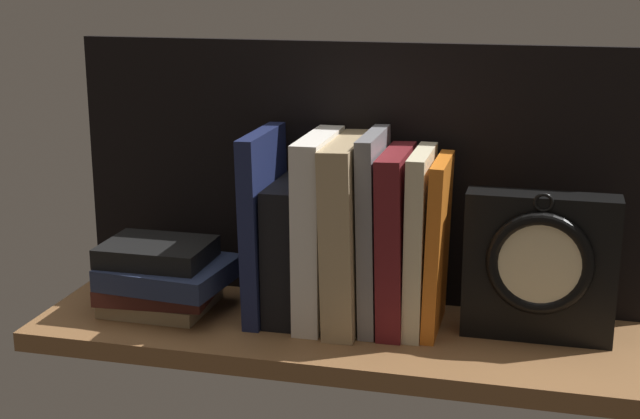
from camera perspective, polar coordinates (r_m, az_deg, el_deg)
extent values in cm
cube|color=brown|center=(119.77, 1.07, -7.84)|extent=(78.98, 24.52, 2.50)
cube|color=black|center=(124.80, 2.34, 2.27)|extent=(78.98, 1.20, 35.48)
cube|color=#192147|center=(120.35, -3.50, -0.90)|extent=(2.70, 14.84, 24.68)
cube|color=black|center=(120.34, -1.93, -2.50)|extent=(4.10, 13.28, 18.13)
cube|color=silver|center=(118.41, -0.07, -1.18)|extent=(3.59, 15.45, 24.48)
cube|color=tan|center=(117.59, 1.82, -1.43)|extent=(4.70, 16.74, 24.09)
cube|color=gray|center=(116.80, 3.40, -1.29)|extent=(2.78, 13.35, 25.11)
cube|color=maroon|center=(116.63, 4.79, -1.89)|extent=(3.75, 13.83, 22.98)
cube|color=beige|center=(116.19, 6.24, -1.96)|extent=(2.24, 12.83, 23.05)
cube|color=orange|center=(116.05, 7.34, -2.23)|extent=(2.21, 12.21, 22.24)
cube|color=black|center=(116.11, 13.51, -3.50)|extent=(18.47, 4.66, 18.47)
torus|color=black|center=(113.11, 13.52, -3.29)|extent=(12.89, 1.58, 12.89)
cylinder|color=beige|center=(113.11, 13.52, -3.29)|extent=(10.40, 0.60, 10.40)
cube|color=black|center=(112.81, 12.92, -3.60)|extent=(2.42, 0.30, 1.38)
cube|color=black|center=(113.27, 13.63, -4.34)|extent=(1.00, 0.30, 4.06)
torus|color=black|center=(111.43, 13.76, 0.41)|extent=(2.44, 0.44, 2.44)
cube|color=#9E8966|center=(127.08, -9.87, -5.63)|extent=(13.61, 12.36, 1.86)
cube|color=#471E19|center=(125.95, -9.95, -4.86)|extent=(15.51, 12.18, 2.12)
cube|color=#232D4C|center=(124.38, -9.39, -3.88)|extent=(16.97, 14.95, 2.85)
cube|color=black|center=(124.42, -10.05, -2.57)|extent=(14.05, 10.77, 2.64)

